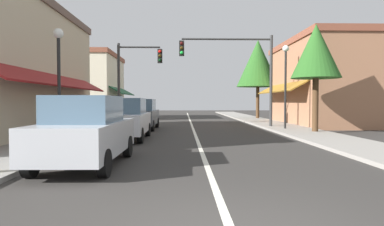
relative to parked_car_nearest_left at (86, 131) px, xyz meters
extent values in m
plane|color=#33302D|center=(3.05, 13.11, -0.88)|extent=(80.00, 80.00, 0.00)
cube|color=gray|center=(-2.45, 13.11, -0.82)|extent=(2.60, 56.00, 0.12)
cube|color=gray|center=(8.55, 13.11, -0.82)|extent=(2.60, 56.00, 0.12)
cube|color=silver|center=(3.05, 13.11, -0.88)|extent=(0.14, 52.00, 0.01)
cube|color=#BCAD8E|center=(-5.86, 7.11, 2.14)|extent=(4.23, 14.00, 6.04)
cube|color=slate|center=(-3.81, 7.11, 0.52)|extent=(0.08, 10.64, 1.80)
cube|color=maroon|center=(-3.20, 7.11, 1.72)|extent=(1.27, 11.76, 0.73)
cube|color=slate|center=(-3.81, 4.03, 3.47)|extent=(0.08, 1.10, 1.30)
cube|color=slate|center=(-3.81, 10.19, 3.47)|extent=(0.08, 1.10, 1.30)
cube|color=#9E6B4C|center=(11.87, 15.11, 1.90)|extent=(4.05, 10.00, 5.56)
cube|color=brown|center=(11.87, 15.11, 4.88)|extent=(4.25, 10.20, 0.40)
cube|color=slate|center=(9.91, 15.11, 0.52)|extent=(0.08, 7.60, 1.80)
cube|color=olive|center=(9.30, 15.11, 1.72)|extent=(1.27, 8.40, 0.73)
cube|color=slate|center=(9.91, 12.91, 3.12)|extent=(0.08, 1.10, 1.30)
cube|color=slate|center=(9.91, 17.31, 3.12)|extent=(0.08, 1.10, 1.30)
cube|color=beige|center=(-6.56, 23.11, 1.93)|extent=(5.62, 8.00, 5.62)
cube|color=brown|center=(-6.56, 23.11, 4.94)|extent=(5.82, 8.20, 0.40)
cube|color=slate|center=(-3.81, 23.11, 0.52)|extent=(0.08, 6.08, 1.80)
cube|color=#194C2D|center=(-3.20, 23.11, 1.72)|extent=(1.27, 6.72, 0.73)
cube|color=slate|center=(-3.81, 21.35, 3.17)|extent=(0.08, 1.10, 1.30)
cube|color=slate|center=(-3.81, 24.87, 3.17)|extent=(0.08, 1.10, 1.30)
cube|color=#B7BABF|center=(0.00, 0.03, -0.17)|extent=(1.80, 4.13, 0.80)
cube|color=slate|center=(0.00, -0.07, 0.56)|extent=(1.56, 2.03, 0.66)
cylinder|color=black|center=(-0.76, 1.39, -0.57)|extent=(0.21, 0.62, 0.62)
cylinder|color=black|center=(0.82, 1.36, -0.57)|extent=(0.21, 0.62, 0.62)
cylinder|color=black|center=(-0.82, -1.31, -0.57)|extent=(0.21, 0.62, 0.62)
cylinder|color=black|center=(0.77, -1.34, -0.57)|extent=(0.21, 0.62, 0.62)
cube|color=silver|center=(0.01, 5.93, -0.17)|extent=(1.74, 4.11, 0.80)
cube|color=slate|center=(0.01, 5.83, 0.56)|extent=(1.53, 2.01, 0.66)
cylinder|color=black|center=(-0.78, 7.29, -0.57)|extent=(0.20, 0.62, 0.62)
cylinder|color=black|center=(0.80, 7.28, -0.57)|extent=(0.20, 0.62, 0.62)
cylinder|color=black|center=(-0.79, 4.58, -0.57)|extent=(0.20, 0.62, 0.62)
cylinder|color=black|center=(0.79, 4.57, -0.57)|extent=(0.20, 0.62, 0.62)
cube|color=#4C5156|center=(0.01, 11.21, -0.17)|extent=(1.80, 4.13, 0.80)
cube|color=slate|center=(0.01, 11.11, 0.56)|extent=(1.56, 2.03, 0.66)
cylinder|color=black|center=(-0.76, 12.58, -0.57)|extent=(0.21, 0.62, 0.62)
cylinder|color=black|center=(0.83, 12.55, -0.57)|extent=(0.21, 0.62, 0.62)
cylinder|color=black|center=(-0.81, 9.88, -0.57)|extent=(0.21, 0.62, 0.62)
cylinder|color=black|center=(0.77, 9.84, -0.57)|extent=(0.21, 0.62, 0.62)
cylinder|color=#333333|center=(7.85, 12.03, 1.96)|extent=(0.18, 0.18, 5.67)
cylinder|color=#333333|center=(5.11, 12.03, 4.54)|extent=(5.48, 0.12, 0.12)
cube|color=black|center=(2.37, 11.85, 3.94)|extent=(0.30, 0.24, 0.90)
sphere|color=#420F0F|center=(2.37, 11.72, 4.22)|extent=(0.20, 0.20, 0.20)
sphere|color=#3D2D0C|center=(2.37, 11.72, 3.94)|extent=(0.20, 0.20, 0.20)
sphere|color=green|center=(2.37, 11.72, 3.66)|extent=(0.20, 0.20, 0.20)
cylinder|color=#333333|center=(-1.75, 13.65, 1.83)|extent=(0.18, 0.18, 5.43)
cylinder|color=#333333|center=(-0.39, 13.65, 4.30)|extent=(2.71, 0.12, 0.12)
cube|color=black|center=(0.96, 13.47, 3.70)|extent=(0.30, 0.24, 0.90)
sphere|color=red|center=(0.96, 13.34, 3.98)|extent=(0.20, 0.20, 0.20)
sphere|color=#3D2D0C|center=(0.96, 13.34, 3.70)|extent=(0.20, 0.20, 0.20)
sphere|color=#0C3316|center=(0.96, 13.34, 3.42)|extent=(0.20, 0.20, 0.20)
cylinder|color=black|center=(-2.04, 3.80, 1.07)|extent=(0.12, 0.12, 3.90)
sphere|color=white|center=(-2.04, 3.80, 3.20)|extent=(0.36, 0.36, 0.36)
cylinder|color=black|center=(8.17, 10.15, 1.32)|extent=(0.12, 0.12, 4.39)
sphere|color=white|center=(8.17, 10.15, 3.69)|extent=(0.36, 0.36, 0.36)
cylinder|color=#4C331E|center=(9.13, 8.30, 0.71)|extent=(0.30, 0.30, 3.17)
cone|color=#285B21|center=(9.13, 8.30, 3.28)|extent=(2.47, 2.47, 2.71)
cylinder|color=#4C331E|center=(9.23, 21.88, 0.89)|extent=(0.30, 0.30, 3.54)
cone|color=#285B21|center=(9.23, 21.88, 4.20)|extent=(3.84, 3.84, 4.22)
camera|label=1|loc=(2.45, -8.56, 0.75)|focal=31.59mm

